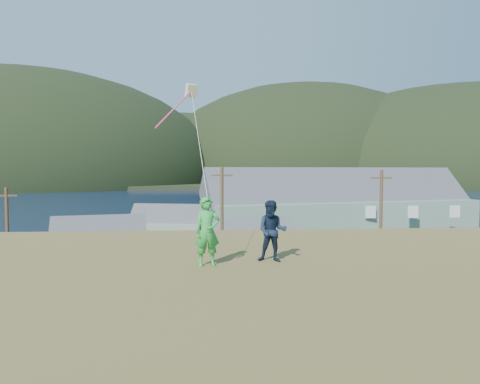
# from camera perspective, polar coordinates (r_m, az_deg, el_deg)

# --- Properties ---
(ground) EXTENTS (900.00, 900.00, 0.00)m
(ground) POSITION_cam_1_polar(r_m,az_deg,el_deg) (32.10, -2.58, -14.72)
(ground) COLOR #0A1638
(ground) RESTS_ON ground
(grass_strip) EXTENTS (110.00, 8.00, 0.10)m
(grass_strip) POSITION_cam_1_polar(r_m,az_deg,el_deg) (30.18, -2.48, -15.78)
(grass_strip) COLOR #4C3D19
(grass_strip) RESTS_ON ground
(waterfront_lot) EXTENTS (72.00, 36.00, 0.12)m
(waterfront_lot) POSITION_cam_1_polar(r_m,az_deg,el_deg) (48.55, -3.07, -8.54)
(waterfront_lot) COLOR #28282B
(waterfront_lot) RESTS_ON ground
(wharf) EXTENTS (26.00, 14.00, 0.90)m
(wharf) POSITION_cam_1_polar(r_m,az_deg,el_deg) (71.38, -8.20, -4.53)
(wharf) COLOR gray
(wharf) RESTS_ON ground
(far_shore) EXTENTS (900.00, 320.00, 2.00)m
(far_shore) POSITION_cam_1_polar(r_m,az_deg,el_deg) (360.67, -3.86, 1.60)
(far_shore) COLOR black
(far_shore) RESTS_ON ground
(far_hills) EXTENTS (760.00, 265.00, 143.00)m
(far_hills) POSITION_cam_1_polar(r_m,az_deg,el_deg) (312.16, 2.71, 1.57)
(far_hills) COLOR black
(far_hills) RESTS_ON ground
(lodge) EXTENTS (35.66, 17.01, 12.10)m
(lodge) POSITION_cam_1_polar(r_m,az_deg,el_deg) (55.12, 13.25, -2.40)
(lodge) COLOR gray
(lodge) RESTS_ON waterfront_lot
(shed_palegreen_near) EXTENTS (9.80, 7.25, 6.40)m
(shed_palegreen_near) POSITION_cam_1_polar(r_m,az_deg,el_deg) (43.57, -18.23, -6.86)
(shed_palegreen_near) COLOR gray
(shed_palegreen_near) RESTS_ON waterfront_lot
(shed_white) EXTENTS (8.09, 5.48, 6.39)m
(shed_white) POSITION_cam_1_polar(r_m,az_deg,el_deg) (39.26, 1.02, -7.72)
(shed_white) COLOR silver
(shed_white) RESTS_ON waterfront_lot
(shed_palegreen_far) EXTENTS (10.45, 7.28, 6.41)m
(shed_palegreen_far) POSITION_cam_1_polar(r_m,az_deg,el_deg) (56.16, -9.64, -4.52)
(shed_palegreen_far) COLOR gray
(shed_palegreen_far) RESTS_ON waterfront_lot
(utility_poles) EXTENTS (28.20, 0.24, 9.82)m
(utility_poles) POSITION_cam_1_polar(r_m,az_deg,el_deg) (32.46, -3.23, -5.85)
(utility_poles) COLOR #47331E
(utility_poles) RESTS_ON waterfront_lot
(parked_cars) EXTENTS (28.13, 11.95, 1.57)m
(parked_cars) POSITION_cam_1_polar(r_m,az_deg,el_deg) (53.39, -13.05, -6.71)
(parked_cars) COLOR #B9B9BE
(parked_cars) RESTS_ON waterfront_lot
(kite_flyer_green) EXTENTS (0.74, 0.55, 1.84)m
(kite_flyer_green) POSITION_cam_1_polar(r_m,az_deg,el_deg) (11.45, -4.38, -5.27)
(kite_flyer_green) COLOR green
(kite_flyer_green) RESTS_ON hillside
(kite_flyer_navy) EXTENTS (0.97, 0.83, 1.71)m
(kite_flyer_navy) POSITION_cam_1_polar(r_m,az_deg,el_deg) (11.98, 4.31, -5.21)
(kite_flyer_navy) COLOR #131F34
(kite_flyer_navy) RESTS_ON hillside
(kite_rig) EXTENTS (0.99, 3.78, 8.09)m
(kite_rig) POSITION_cam_1_polar(r_m,az_deg,el_deg) (18.30, -6.82, 12.80)
(kite_rig) COLOR beige
(kite_rig) RESTS_ON ground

